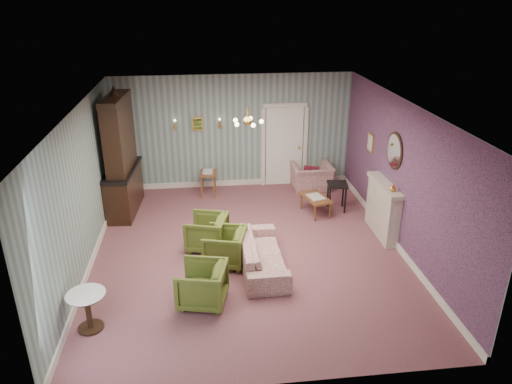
{
  "coord_description": "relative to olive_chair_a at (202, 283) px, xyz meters",
  "views": [
    {
      "loc": [
        -0.84,
        -8.28,
        4.83
      ],
      "look_at": [
        0.2,
        0.4,
        1.1
      ],
      "focal_mm": 33.75,
      "sensor_mm": 36.0,
      "label": 1
    }
  ],
  "objects": [
    {
      "name": "fireplace",
      "position": [
        3.79,
        1.99,
        0.19
      ],
      "size": [
        0.3,
        1.4,
        1.16
      ],
      "primitive_type": null,
      "color": "beige",
      "rests_on": "floor"
    },
    {
      "name": "oval_mirror",
      "position": [
        3.89,
        1.99,
        1.46
      ],
      "size": [
        0.04,
        0.76,
        0.84
      ],
      "primitive_type": null,
      "color": "white",
      "rests_on": "wall_right"
    },
    {
      "name": "dresser",
      "position": [
        -1.72,
        3.83,
        1.04
      ],
      "size": [
        0.72,
        1.76,
        2.86
      ],
      "primitive_type": null,
      "rotation": [
        0.0,
        0.0,
        -0.08
      ],
      "color": "black",
      "rests_on": "floor"
    },
    {
      "name": "pedestal_table",
      "position": [
        -1.72,
        -0.45,
        -0.07
      ],
      "size": [
        0.72,
        0.72,
        0.64
      ],
      "primitive_type": null,
      "rotation": [
        0.0,
        0.0,
        -0.26
      ],
      "color": "black",
      "rests_on": "floor"
    },
    {
      "name": "framed_print",
      "position": [
        3.9,
        3.34,
        1.21
      ],
      "size": [
        0.04,
        0.34,
        0.42
      ],
      "primitive_type": null,
      "color": "gold",
      "rests_on": "wall_right"
    },
    {
      "name": "gilt_mirror_back",
      "position": [
        0.03,
        5.05,
        1.31
      ],
      "size": [
        0.28,
        0.06,
        0.36
      ],
      "primitive_type": null,
      "color": "gold",
      "rests_on": "wall_back"
    },
    {
      "name": "wall_left",
      "position": [
        -2.07,
        1.59,
        1.06
      ],
      "size": [
        0.0,
        7.0,
        7.0
      ],
      "primitive_type": "plane",
      "rotation": [
        1.57,
        0.0,
        1.57
      ],
      "color": "slate",
      "rests_on": "ground"
    },
    {
      "name": "olive_chair_c",
      "position": [
        0.12,
        1.83,
        -0.0
      ],
      "size": [
        0.88,
        0.91,
        0.77
      ],
      "primitive_type": "imported",
      "rotation": [
        0.0,
        0.0,
        -1.85
      ],
      "color": "#525E21",
      "rests_on": "floor"
    },
    {
      "name": "wall_right",
      "position": [
        3.93,
        1.59,
        1.06
      ],
      "size": [
        0.0,
        7.0,
        7.0
      ],
      "primitive_type": "plane",
      "rotation": [
        1.57,
        0.0,
        -1.57
      ],
      "color": "slate",
      "rests_on": "ground"
    },
    {
      "name": "olive_chair_a",
      "position": [
        0.0,
        0.0,
        0.0
      ],
      "size": [
        0.86,
        0.89,
        0.78
      ],
      "primitive_type": "imported",
      "rotation": [
        0.0,
        0.0,
        -1.8
      ],
      "color": "#525E21",
      "rests_on": "floor"
    },
    {
      "name": "coffee_table",
      "position": [
        2.64,
        3.14,
        -0.18
      ],
      "size": [
        0.65,
        0.92,
        0.42
      ],
      "primitive_type": null,
      "rotation": [
        0.0,
        0.0,
        0.25
      ],
      "color": "brown",
      "rests_on": "floor"
    },
    {
      "name": "side_table_black",
      "position": [
        3.17,
        3.27,
        -0.05
      ],
      "size": [
        0.5,
        0.5,
        0.67
      ],
      "primitive_type": null,
      "rotation": [
        0.0,
        0.0,
        -0.14
      ],
      "color": "black",
      "rests_on": "floor"
    },
    {
      "name": "burgundy_cushion",
      "position": [
        2.84,
        4.47,
        0.09
      ],
      "size": [
        0.41,
        0.28,
        0.39
      ],
      "primitive_type": "cube",
      "rotation": [
        0.17,
        0.0,
        -0.35
      ],
      "color": "maroon",
      "rests_on": "wingback_chair"
    },
    {
      "name": "sofa_chintz",
      "position": [
        1.12,
        0.98,
        -0.01
      ],
      "size": [
        0.59,
        1.96,
        0.76
      ],
      "primitive_type": "imported",
      "rotation": [
        0.0,
        0.0,
        1.58
      ],
      "color": "#923A4A",
      "rests_on": "floor"
    },
    {
      "name": "sconce_left",
      "position": [
        -0.52,
        5.03,
        1.31
      ],
      "size": [
        0.16,
        0.12,
        0.3
      ],
      "primitive_type": null,
      "color": "gold",
      "rests_on": "wall_back"
    },
    {
      "name": "floor",
      "position": [
        0.93,
        1.59,
        -0.39
      ],
      "size": [
        7.0,
        7.0,
        0.0
      ],
      "primitive_type": "plane",
      "color": "#814B52",
      "rests_on": "ground"
    },
    {
      "name": "wall_back",
      "position": [
        0.93,
        5.09,
        1.06
      ],
      "size": [
        6.0,
        0.0,
        6.0
      ],
      "primitive_type": "plane",
      "rotation": [
        1.57,
        0.0,
        0.0
      ],
      "color": "slate",
      "rests_on": "ground"
    },
    {
      "name": "wingback_chair",
      "position": [
        2.89,
        4.62,
        0.05
      ],
      "size": [
        1.02,
        0.67,
        0.88
      ],
      "primitive_type": "imported",
      "rotation": [
        0.0,
        0.0,
        3.16
      ],
      "color": "#923A4A",
      "rests_on": "floor"
    },
    {
      "name": "wall_right_floral",
      "position": [
        3.91,
        1.59,
        1.06
      ],
      "size": [
        0.0,
        7.0,
        7.0
      ],
      "primitive_type": "plane",
      "rotation": [
        1.57,
        0.0,
        -1.57
      ],
      "color": "#A55274",
      "rests_on": "ground"
    },
    {
      "name": "wall_front",
      "position": [
        0.93,
        -1.91,
        1.06
      ],
      "size": [
        6.0,
        0.0,
        6.0
      ],
      "primitive_type": "plane",
      "rotation": [
        -1.57,
        0.0,
        0.0
      ],
      "color": "slate",
      "rests_on": "ground"
    },
    {
      "name": "mantel_vase",
      "position": [
        3.77,
        1.59,
        0.85
      ],
      "size": [
        0.15,
        0.15,
        0.15
      ],
      "primitive_type": "imported",
      "color": "gold",
      "rests_on": "fireplace"
    },
    {
      "name": "ceiling",
      "position": [
        0.93,
        1.59,
        2.51
      ],
      "size": [
        7.0,
        7.0,
        0.0
      ],
      "primitive_type": "plane",
      "rotation": [
        3.14,
        0.0,
        0.0
      ],
      "color": "white",
      "rests_on": "ground"
    },
    {
      "name": "sconce_right",
      "position": [
        0.58,
        5.03,
        1.31
      ],
      "size": [
        0.16,
        0.12,
        0.3
      ],
      "primitive_type": null,
      "color": "gold",
      "rests_on": "wall_back"
    },
    {
      "name": "door",
      "position": [
        2.23,
        5.05,
        0.69
      ],
      "size": [
        1.12,
        0.12,
        2.16
      ],
      "primitive_type": null,
      "color": "white",
      "rests_on": "floor"
    },
    {
      "name": "olive_chair_b",
      "position": [
        0.44,
        1.21,
        -0.01
      ],
      "size": [
        0.86,
        0.89,
        0.76
      ],
      "primitive_type": "imported",
      "rotation": [
        0.0,
        0.0,
        -1.83
      ],
      "color": "#525E21",
      "rests_on": "floor"
    },
    {
      "name": "nesting_table",
      "position": [
        0.23,
        4.51,
        -0.06
      ],
      "size": [
        0.45,
        0.55,
        0.67
      ],
      "primitive_type": null,
      "rotation": [
        0.0,
        0.0,
        -0.1
      ],
      "color": "brown",
      "rests_on": "floor"
    },
    {
      "name": "chandelier",
      "position": [
        0.93,
        1.59,
        2.24
      ],
      "size": [
        0.56,
        0.56,
        0.36
      ],
      "primitive_type": null,
      "color": "gold",
      "rests_on": "ceiling"
    }
  ]
}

